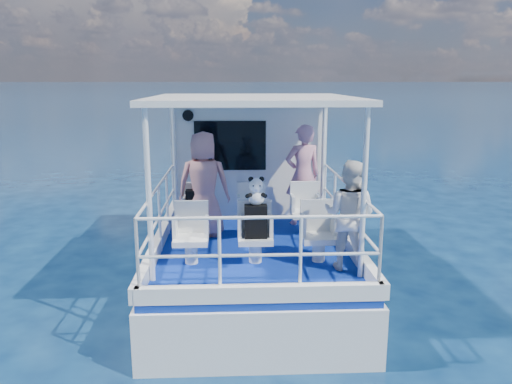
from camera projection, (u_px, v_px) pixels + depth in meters
ground at (252, 289)px, 8.34m from camera, size 2000.00×2000.00×0.00m
hull at (250, 267)px, 9.32m from camera, size 3.00×7.00×1.60m
deck at (250, 224)px, 9.13m from camera, size 2.90×6.90×0.10m
cabin at (248, 151)px, 10.14m from camera, size 2.85×2.00×2.20m
canopy at (253, 99)px, 7.46m from camera, size 3.00×3.20×0.08m
canopy_posts at (253, 175)px, 7.66m from camera, size 2.77×2.97×2.20m
railings at (254, 218)px, 7.47m from camera, size 2.84×3.59×1.00m
seat_port_fwd at (198, 224)px, 8.26m from camera, size 0.48×0.46×0.38m
seat_center_fwd at (252, 223)px, 8.30m from camera, size 0.48×0.46×0.38m
seat_stbd_fwd at (305, 223)px, 8.34m from camera, size 0.48×0.46×0.38m
seat_port_aft at (191, 250)px, 6.99m from camera, size 0.48×0.46×0.38m
seat_center_aft at (255, 249)px, 7.03m from camera, size 0.48×0.46×0.38m
seat_stbd_aft at (319, 248)px, 7.07m from camera, size 0.48×0.46×0.38m
passenger_port_fwd at (204, 184)px, 8.10m from camera, size 0.66×0.48×1.72m
passenger_stbd_fwd at (303, 175)px, 8.77m from camera, size 0.73×0.56×1.78m
passenger_stbd_aft at (349, 215)px, 6.67m from camera, size 0.92×0.87×1.50m
backpack_port at (195, 202)px, 8.16m from camera, size 0.30×0.17×0.39m
backpack_center at (256, 221)px, 6.89m from camera, size 0.31×0.17×0.46m
compact_camera at (195, 188)px, 8.10m from camera, size 0.09×0.05×0.05m
panda at (256, 191)px, 6.82m from camera, size 0.25×0.21×0.39m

